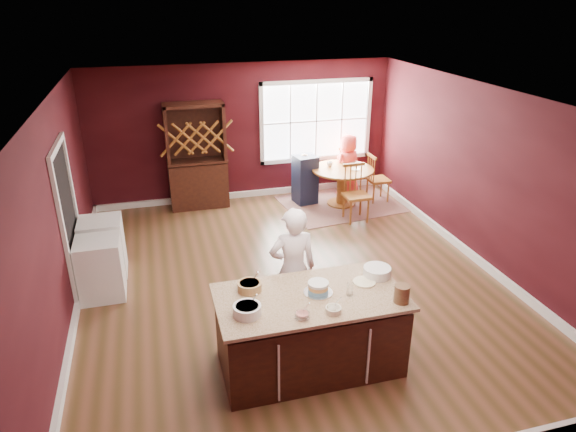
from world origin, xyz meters
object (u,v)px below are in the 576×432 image
at_px(baker, 293,269).
at_px(seated_woman, 348,165).
at_px(dining_table, 342,179).
at_px(chair_north, 342,167).
at_px(washer, 101,268).
at_px(toddler, 301,163).
at_px(chair_east, 378,177).
at_px(dryer, 103,247).
at_px(hutch, 197,157).
at_px(layer_cake, 318,288).
at_px(chair_south, 357,193).
at_px(high_chair, 305,179).
at_px(kitchen_island, 310,332).

distance_m(baker, seated_woman, 4.71).
xyz_separation_m(dining_table, chair_north, (0.32, 0.84, -0.04)).
bearing_deg(washer, toddler, 35.75).
distance_m(chair_east, dryer, 5.43).
distance_m(chair_north, seated_woman, 0.42).
height_order(toddler, hutch, hutch).
bearing_deg(chair_north, layer_cake, 59.22).
relative_size(chair_east, chair_north, 1.00).
relative_size(layer_cake, chair_south, 0.30).
height_order(hutch, washer, hutch).
height_order(baker, chair_south, baker).
xyz_separation_m(dining_table, hutch, (-2.74, 0.66, 0.49)).
bearing_deg(dryer, washer, -90.00).
bearing_deg(dining_table, layer_cake, -114.14).
xyz_separation_m(seated_woman, high_chair, (-0.97, -0.16, -0.14)).
bearing_deg(chair_north, toddler, 17.29).
bearing_deg(kitchen_island, toddler, 74.58).
bearing_deg(chair_north, chair_south, 70.99).
bearing_deg(chair_north, seated_woman, 78.31).
relative_size(chair_south, dryer, 1.22).
distance_m(kitchen_island, chair_south, 4.18).
bearing_deg(hutch, dryer, -125.93).
xyz_separation_m(layer_cake, washer, (-2.43, 2.12, -0.56)).
xyz_separation_m(dining_table, chair_east, (0.78, -0.00, -0.04)).
distance_m(kitchen_island, seated_woman, 5.43).
bearing_deg(chair_north, dining_table, 61.95).
bearing_deg(kitchen_island, seated_woman, 64.23).
bearing_deg(dryer, chair_south, 10.92).
xyz_separation_m(chair_north, dryer, (-4.73, -2.48, -0.06)).
bearing_deg(kitchen_island, layer_cake, 19.19).
height_order(dining_table, dryer, dryer).
distance_m(layer_cake, seated_woman, 5.36).
bearing_deg(seated_woman, layer_cake, 40.96).
height_order(baker, chair_north, baker).
bearing_deg(layer_cake, chair_north, 66.37).
height_order(seated_woman, high_chair, seated_woman).
xyz_separation_m(chair_south, seated_woman, (0.31, 1.25, 0.12)).
height_order(baker, toddler, baker).
bearing_deg(chair_east, washer, 112.87).
height_order(toddler, dryer, toddler).
xyz_separation_m(layer_cake, chair_east, (2.75, 4.40, -0.49)).
xyz_separation_m(dining_table, dryer, (-4.41, -1.64, -0.10)).
height_order(kitchen_island, seated_woman, seated_woman).
xyz_separation_m(chair_north, toddler, (-1.07, -0.49, 0.31)).
xyz_separation_m(chair_east, toddler, (-1.53, 0.35, 0.31)).
distance_m(chair_east, chair_south, 1.13).
distance_m(baker, high_chair, 4.17).
height_order(baker, dryer, baker).
distance_m(toddler, hutch, 2.02).
bearing_deg(washer, dryer, 90.00).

